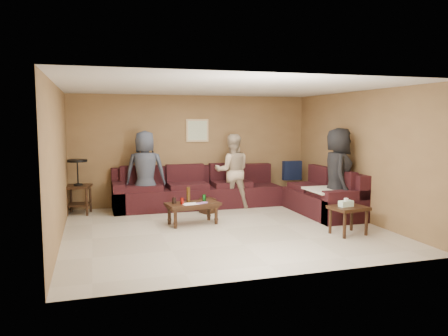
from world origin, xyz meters
name	(u,v)px	position (x,y,z in m)	size (l,w,h in m)	color
room	(224,136)	(0.00, 0.00, 1.66)	(5.60, 5.50, 2.50)	beige
sectional_sofa	(240,195)	(0.81, 1.52, 0.33)	(4.65, 2.90, 0.97)	#331115
coffee_table	(192,206)	(-0.47, 0.51, 0.35)	(1.04, 0.62, 0.69)	black
end_table_left	(78,186)	(-2.53, 2.07, 0.59)	(0.58, 0.58, 1.14)	black
side_table_right	(348,210)	(1.90, -0.97, 0.42)	(0.65, 0.56, 0.63)	black
waste_bin	(208,206)	(0.05, 1.39, 0.16)	(0.26, 0.26, 0.31)	black
wall_art	(197,131)	(0.10, 2.48, 1.70)	(0.52, 0.04, 0.52)	tan
person_left	(145,171)	(-1.16, 1.93, 0.86)	(0.84, 0.55, 1.72)	#333947
person_middle	(232,171)	(0.73, 1.82, 0.82)	(0.79, 0.62, 1.63)	tan
person_right	(338,173)	(2.39, 0.17, 0.90)	(0.88, 0.57, 1.79)	black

